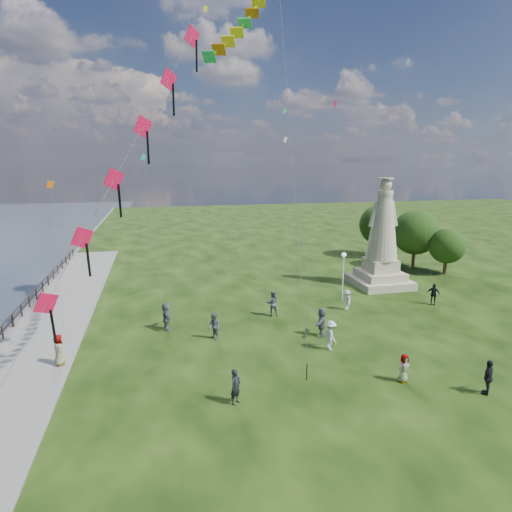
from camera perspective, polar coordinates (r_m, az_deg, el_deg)
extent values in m
cube|color=slate|center=(27.27, -28.42, -12.62)|extent=(5.00, 60.00, 0.10)
cylinder|color=black|center=(31.31, -30.72, -8.78)|extent=(0.11, 0.11, 1.00)
cylinder|color=black|center=(33.10, -29.70, -7.56)|extent=(0.11, 0.11, 1.00)
cylinder|color=black|center=(34.92, -28.79, -6.46)|extent=(0.11, 0.11, 1.00)
cylinder|color=black|center=(36.75, -27.98, -5.46)|extent=(0.11, 0.11, 1.00)
cylinder|color=black|center=(38.60, -27.24, -4.57)|extent=(0.11, 0.11, 1.00)
cylinder|color=black|center=(40.46, -26.57, -3.75)|extent=(0.11, 0.11, 1.00)
cylinder|color=black|center=(42.34, -25.97, -3.00)|extent=(0.11, 0.11, 1.00)
cylinder|color=black|center=(44.22, -25.41, -2.32)|extent=(0.11, 0.11, 1.00)
cylinder|color=black|center=(46.12, -24.91, -1.69)|extent=(0.11, 0.11, 1.00)
cylinder|color=black|center=(48.03, -24.44, -1.12)|extent=(0.11, 0.11, 1.00)
cylinder|color=black|center=(49.94, -24.01, -0.58)|extent=(0.11, 0.11, 1.00)
cylinder|color=black|center=(51.86, -23.61, -0.09)|extent=(0.11, 0.11, 1.00)
cylinder|color=black|center=(53.78, -23.24, 0.37)|extent=(0.11, 0.11, 1.00)
cube|color=tan|center=(39.99, 16.13, -3.31)|extent=(4.73, 4.73, 0.67)
cube|color=tan|center=(39.81, 16.19, -2.39)|extent=(3.60, 3.60, 0.67)
cube|color=tan|center=(39.60, 16.27, -1.14)|extent=(2.48, 2.48, 1.11)
cylinder|color=tan|center=(38.64, 16.85, 8.04)|extent=(1.35, 1.35, 0.45)
sphere|color=tan|center=(38.59, 16.91, 9.06)|extent=(1.02, 1.02, 1.02)
cylinder|color=tan|center=(38.57, 16.97, 9.86)|extent=(1.23, 1.23, 0.11)
cylinder|color=silver|center=(34.79, 11.51, -2.91)|extent=(0.11, 0.11, 3.62)
sphere|color=white|center=(34.34, 11.65, 0.18)|extent=(0.36, 0.36, 0.36)
cylinder|color=#382314|center=(47.42, 20.25, -0.11)|extent=(0.36, 0.36, 2.32)
sphere|color=#1A360E|center=(46.95, 20.50, 3.00)|extent=(4.64, 4.64, 4.64)
cylinder|color=#382314|center=(46.19, 23.90, -1.12)|extent=(0.36, 0.36, 1.71)
sphere|color=#1A360E|center=(45.81, 24.11, 1.22)|extent=(3.43, 3.43, 3.43)
cylinder|color=#382314|center=(51.63, 15.99, 1.18)|extent=(0.36, 0.36, 2.31)
sphere|color=#1A360E|center=(51.20, 16.17, 4.04)|extent=(4.63, 4.63, 4.63)
imported|color=black|center=(20.52, -2.74, -16.99)|extent=(0.73, 0.72, 1.70)
imported|color=#595960|center=(27.13, -5.60, -9.34)|extent=(0.81, 0.97, 1.72)
imported|color=silver|center=(26.03, 9.91, -10.37)|extent=(0.72, 1.21, 1.79)
imported|color=black|center=(23.93, 28.56, -14.00)|extent=(1.11, 1.09, 1.75)
imported|color=#595960|center=(23.51, 19.10, -13.95)|extent=(0.81, 0.61, 1.48)
imported|color=#595960|center=(29.10, -11.86, -7.82)|extent=(0.88, 1.81, 1.89)
imported|color=#595960|center=(30.96, 2.20, -6.30)|extent=(1.00, 0.72, 1.88)
imported|color=silver|center=(32.88, 12.00, -5.75)|extent=(0.62, 1.05, 1.54)
imported|color=black|center=(36.00, 22.57, -4.71)|extent=(1.05, 1.08, 1.70)
imported|color=#595960|center=(26.03, -24.78, -11.49)|extent=(0.74, 0.96, 1.72)
imported|color=#595960|center=(27.81, 8.72, -8.70)|extent=(1.50, 1.88, 1.87)
cube|color=red|center=(18.72, -26.18, -5.68)|extent=(0.87, 0.64, 1.03)
cube|color=black|center=(18.89, -25.42, -8.50)|extent=(0.10, 0.28, 1.48)
cube|color=red|center=(19.16, -22.17, 2.27)|extent=(0.87, 0.64, 1.03)
cube|color=black|center=(19.22, -21.45, -0.53)|extent=(0.10, 0.28, 1.48)
cube|color=red|center=(20.04, -18.39, 9.69)|extent=(0.87, 0.64, 1.03)
cube|color=black|center=(19.99, -17.71, 6.99)|extent=(0.10, 0.28, 1.48)
cube|color=red|center=(21.30, -14.85, 16.32)|extent=(0.87, 0.64, 1.03)
cube|color=black|center=(21.15, -14.21, 13.80)|extent=(0.10, 0.28, 1.48)
cube|color=red|center=(22.88, -11.56, 22.07)|extent=(0.87, 0.64, 1.03)
cube|color=black|center=(22.64, -10.95, 19.76)|extent=(0.10, 0.28, 1.48)
cube|color=red|center=(24.71, -8.50, 26.97)|extent=(0.87, 0.64, 1.03)
cube|color=black|center=(24.41, -7.93, 24.87)|extent=(0.10, 0.28, 1.48)
cylinder|color=black|center=(22.69, 6.79, -15.12)|extent=(0.06, 0.06, 0.90)
cube|color=yellow|center=(21.02, 0.35, 30.70)|extent=(0.69, 0.69, 0.23)
cube|color=#D05F0D|center=(20.26, -0.53, 29.65)|extent=(0.68, 0.69, 0.25)
cube|color=green|center=(19.52, -1.51, 28.61)|extent=(0.67, 0.69, 0.26)
cube|color=yellow|center=(18.80, -2.58, 27.60)|extent=(0.65, 0.69, 0.28)
cube|color=yellow|center=(18.11, -3.73, 26.63)|extent=(0.64, 0.68, 0.29)
cube|color=#D05F0D|center=(17.45, -4.97, 25.73)|extent=(0.62, 0.67, 0.30)
cube|color=green|center=(16.82, -6.27, 24.90)|extent=(0.60, 0.66, 0.31)
cube|color=teal|center=(37.35, -14.80, 12.60)|extent=(0.51, 0.39, 0.57)
cylinder|color=#595959|center=(35.26, -13.58, 3.56)|extent=(1.02, 5.02, 11.18)
cube|color=silver|center=(41.64, 3.92, 15.21)|extent=(0.51, 0.39, 0.57)
cylinder|color=#595959|center=(39.62, 5.53, 6.03)|extent=(1.02, 5.02, 12.82)
cube|color=red|center=(44.87, 10.53, 19.35)|extent=(0.51, 0.39, 0.57)
cylinder|color=#595959|center=(42.56, 12.06, 8.64)|extent=(1.02, 5.02, 16.33)
cube|color=yellow|center=(47.73, -6.77, 29.92)|extent=(0.51, 0.39, 0.57)
cylinder|color=#595959|center=(43.18, -5.26, 14.79)|extent=(1.02, 5.02, 25.17)
cube|color=green|center=(46.51, 3.81, 18.71)|extent=(0.51, 0.39, 0.57)
cylinder|color=#595959|center=(44.12, 5.24, 8.70)|extent=(1.02, 5.02, 15.87)
cube|color=#D05F0D|center=(33.85, -25.72, 8.59)|extent=(0.51, 0.39, 0.57)
cylinder|color=#595959|center=(31.89, -25.00, 0.04)|extent=(1.02, 5.01, 9.27)
cylinder|color=#595959|center=(39.00, -1.37, 15.04)|extent=(1.02, 5.02, 25.14)
cube|color=teal|center=(45.90, 19.59, 23.24)|extent=(0.51, 0.39, 0.57)
cylinder|color=#595959|center=(43.19, 20.97, 10.52)|extent=(1.02, 5.02, 19.91)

